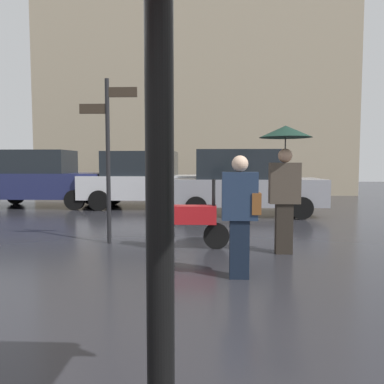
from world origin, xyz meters
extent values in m
cylinder|color=black|center=(0.54, -0.95, 1.39)|extent=(0.10, 0.10, 2.78)
cube|color=#2A241E|center=(1.98, 4.20, 0.42)|extent=(0.28, 0.18, 0.84)
cube|color=#473D33|center=(1.98, 4.20, 1.19)|extent=(0.50, 0.23, 0.68)
sphere|color=tan|center=(1.98, 4.20, 1.64)|extent=(0.23, 0.23, 0.23)
cylinder|color=black|center=(1.98, 4.20, 1.79)|extent=(0.02, 0.02, 0.30)
cone|color=#152F25|center=(1.98, 4.20, 2.04)|extent=(0.87, 0.87, 0.20)
cube|color=black|center=(1.12, 2.76, 0.39)|extent=(0.25, 0.16, 0.78)
cube|color=#1E2D47|center=(1.12, 2.76, 1.09)|extent=(0.46, 0.21, 0.63)
sphere|color=beige|center=(1.12, 2.76, 1.51)|extent=(0.21, 0.21, 0.21)
cube|color=brown|center=(1.32, 2.76, 1.00)|extent=(0.12, 0.24, 0.28)
cylinder|color=black|center=(0.85, 4.49, 0.23)|extent=(0.46, 0.09, 0.46)
cylinder|color=black|center=(-0.12, 4.49, 0.23)|extent=(0.46, 0.09, 0.46)
cube|color=red|center=(0.36, 4.49, 0.61)|extent=(0.97, 0.32, 0.32)
cube|color=black|center=(-0.08, 4.49, 0.89)|extent=(0.28, 0.28, 0.24)
cylinder|color=black|center=(0.80, 4.49, 0.96)|extent=(0.06, 0.06, 0.55)
cube|color=#1E234C|center=(-5.05, 10.82, 0.75)|extent=(4.38, 1.75, 0.85)
cube|color=black|center=(-5.27, 10.82, 1.57)|extent=(2.41, 1.61, 0.78)
cylinder|color=black|center=(-3.62, 11.69, 0.33)|extent=(0.66, 0.18, 0.66)
cylinder|color=black|center=(-3.62, 9.94, 0.33)|extent=(0.66, 0.18, 0.66)
cylinder|color=black|center=(-6.47, 11.69, 0.33)|extent=(0.66, 0.18, 0.66)
cube|color=gray|center=(1.80, 9.13, 0.69)|extent=(4.40, 1.88, 0.76)
cube|color=black|center=(1.58, 9.13, 1.49)|extent=(2.42, 1.73, 0.84)
cylinder|color=black|center=(3.23, 10.06, 0.31)|extent=(0.61, 0.18, 0.61)
cylinder|color=black|center=(3.23, 8.19, 0.31)|extent=(0.61, 0.18, 0.61)
cylinder|color=black|center=(0.37, 10.06, 0.31)|extent=(0.61, 0.18, 0.61)
cylinder|color=black|center=(0.37, 8.19, 0.31)|extent=(0.61, 0.18, 0.61)
cube|color=silver|center=(-1.37, 10.75, 0.71)|extent=(4.36, 1.88, 0.77)
cube|color=black|center=(-1.59, 10.75, 1.51)|extent=(2.40, 1.73, 0.81)
cylinder|color=black|center=(0.05, 11.68, 0.33)|extent=(0.65, 0.18, 0.65)
cylinder|color=black|center=(0.05, 9.81, 0.33)|extent=(0.65, 0.18, 0.65)
cylinder|color=black|center=(-2.79, 11.68, 0.33)|extent=(0.65, 0.18, 0.65)
cylinder|color=black|center=(-2.79, 9.81, 0.33)|extent=(0.65, 0.18, 0.65)
cylinder|color=black|center=(-1.17, 4.89, 1.54)|extent=(0.08, 0.08, 3.08)
cube|color=#33281E|center=(-0.89, 4.89, 2.83)|extent=(0.56, 0.04, 0.18)
cube|color=#33281E|center=(-1.43, 4.89, 2.53)|extent=(0.52, 0.04, 0.18)
cube|color=gray|center=(0.00, 17.07, 7.89)|extent=(15.32, 2.53, 15.79)
camera|label=1|loc=(0.71, -2.24, 1.52)|focal=35.91mm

